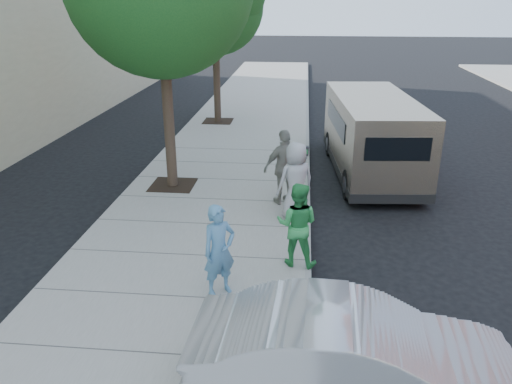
# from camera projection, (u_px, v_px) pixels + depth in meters

# --- Properties ---
(ground) EXTENTS (120.00, 120.00, 0.00)m
(ground) POSITION_uv_depth(u_px,v_px,m) (245.00, 231.00, 11.51)
(ground) COLOR black
(ground) RESTS_ON ground
(sidewalk) EXTENTS (5.00, 60.00, 0.15)m
(sidewalk) POSITION_uv_depth(u_px,v_px,m) (202.00, 226.00, 11.57)
(sidewalk) COLOR gray
(sidewalk) RESTS_ON ground
(curb_face) EXTENTS (0.12, 60.00, 0.16)m
(curb_face) POSITION_uv_depth(u_px,v_px,m) (308.00, 231.00, 11.36)
(curb_face) COLOR gray
(curb_face) RESTS_ON ground
(tree_far) EXTENTS (3.92, 3.80, 6.49)m
(tree_far) POSITION_uv_depth(u_px,v_px,m) (216.00, 0.00, 19.18)
(tree_far) COLOR black
(tree_far) RESTS_ON sidewalk
(parking_meter) EXTENTS (0.32, 0.13, 1.53)m
(parking_meter) POSITION_uv_depth(u_px,v_px,m) (302.00, 163.00, 12.19)
(parking_meter) COLOR gray
(parking_meter) RESTS_ON sidewalk
(van) EXTENTS (2.57, 6.42, 2.33)m
(van) POSITION_uv_depth(u_px,v_px,m) (371.00, 134.00, 14.84)
(van) COLOR tan
(van) RESTS_ON ground
(sedan) EXTENTS (4.36, 1.67, 1.42)m
(sedan) POSITION_uv_depth(u_px,v_px,m) (354.00, 359.00, 6.41)
(sedan) COLOR silver
(sedan) RESTS_ON ground
(person_officer) EXTENTS (0.72, 0.69, 1.67)m
(person_officer) POSITION_uv_depth(u_px,v_px,m) (219.00, 251.00, 8.57)
(person_officer) COLOR #538BB1
(person_officer) RESTS_ON sidewalk
(person_green_shirt) EXTENTS (0.91, 0.76, 1.68)m
(person_green_shirt) POSITION_uv_depth(u_px,v_px,m) (297.00, 225.00, 9.53)
(person_green_shirt) COLOR green
(person_green_shirt) RESTS_ON sidewalk
(person_gray_shirt) EXTENTS (1.07, 0.94, 1.84)m
(person_gray_shirt) POSITION_uv_depth(u_px,v_px,m) (296.00, 181.00, 11.54)
(person_gray_shirt) COLOR #A9A9AB
(person_gray_shirt) RESTS_ON sidewalk
(person_striped_polo) EXTENTS (1.20, 0.92, 1.90)m
(person_striped_polo) POSITION_uv_depth(u_px,v_px,m) (285.00, 167.00, 12.36)
(person_striped_polo) COLOR gray
(person_striped_polo) RESTS_ON sidewalk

